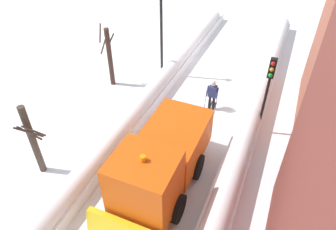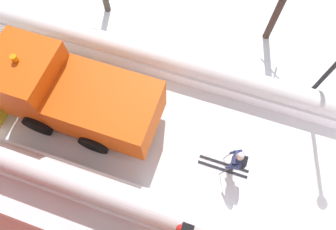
# 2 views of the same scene
# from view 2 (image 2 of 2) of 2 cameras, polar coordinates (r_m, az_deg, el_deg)

# --- Properties ---
(ground_plane) EXTENTS (80.00, 80.00, 0.00)m
(ground_plane) POSITION_cam_2_polar(r_m,az_deg,el_deg) (11.51, -13.00, 0.29)
(ground_plane) COLOR white
(snowbank_left) EXTENTS (1.10, 36.00, 1.27)m
(snowbank_left) POSITION_cam_2_polar(r_m,az_deg,el_deg) (10.43, -19.86, -11.59)
(snowbank_left) COLOR white
(snowbank_left) RESTS_ON ground
(snowbank_right) EXTENTS (1.10, 36.00, 1.03)m
(snowbank_right) POSITION_cam_2_polar(r_m,az_deg,el_deg) (12.27, -8.20, 12.41)
(snowbank_right) COLOR white
(snowbank_right) RESTS_ON ground
(plow_truck) EXTENTS (3.20, 5.98, 3.12)m
(plow_truck) POSITION_cam_2_polar(r_m,az_deg,el_deg) (10.43, -18.41, 3.70)
(plow_truck) COLOR #DB510F
(plow_truck) RESTS_ON ground
(skier) EXTENTS (0.62, 1.80, 1.81)m
(skier) POSITION_cam_2_polar(r_m,az_deg,el_deg) (9.80, 13.23, -8.92)
(skier) COLOR black
(skier) RESTS_ON ground
(bare_tree_near) EXTENTS (0.96, 1.11, 3.68)m
(bare_tree_near) POSITION_cam_2_polar(r_m,az_deg,el_deg) (12.56, 21.28, 19.59)
(bare_tree_near) COLOR #3B2921
(bare_tree_near) RESTS_ON ground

